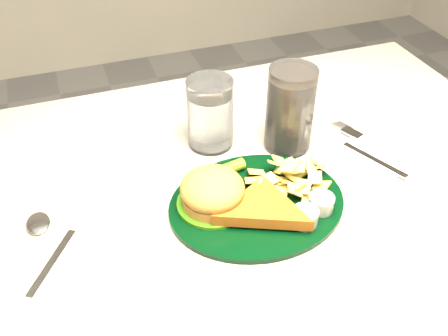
# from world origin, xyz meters

# --- Properties ---
(table) EXTENTS (1.20, 0.80, 0.75)m
(table) POSITION_xyz_m (0.00, 0.00, 0.38)
(table) COLOR gray
(table) RESTS_ON ground
(dinner_plate) EXTENTS (0.29, 0.24, 0.06)m
(dinner_plate) POSITION_xyz_m (0.04, -0.04, 0.78)
(dinner_plate) COLOR black
(dinner_plate) RESTS_ON table
(water_glass) EXTENTS (0.10, 0.10, 0.13)m
(water_glass) POSITION_xyz_m (0.03, 0.15, 0.82)
(water_glass) COLOR silver
(water_glass) RESTS_ON table
(cola_glass) EXTENTS (0.11, 0.11, 0.16)m
(cola_glass) POSITION_xyz_m (0.16, 0.10, 0.83)
(cola_glass) COLOR black
(cola_glass) RESTS_ON table
(fork_napkin) EXTENTS (0.19, 0.21, 0.01)m
(fork_napkin) POSITION_xyz_m (0.28, 0.01, 0.76)
(fork_napkin) COLOR white
(fork_napkin) RESTS_ON table
(spoon) EXTENTS (0.13, 0.17, 0.01)m
(spoon) POSITION_xyz_m (-0.27, -0.05, 0.76)
(spoon) COLOR white
(spoon) RESTS_ON table
(wrapped_straw) EXTENTS (0.20, 0.17, 0.01)m
(wrapped_straw) POSITION_xyz_m (-0.13, 0.10, 0.75)
(wrapped_straw) COLOR white
(wrapped_straw) RESTS_ON table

